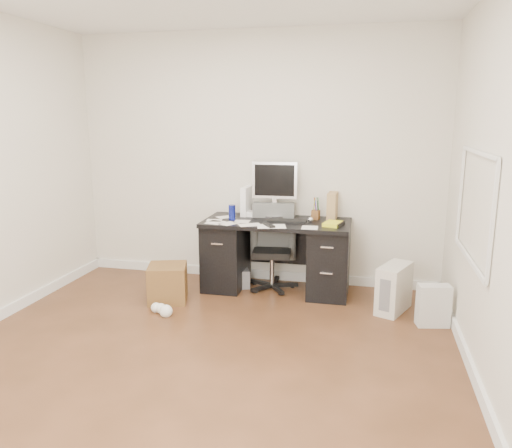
{
  "coord_description": "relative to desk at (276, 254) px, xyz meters",
  "views": [
    {
      "loc": [
        1.22,
        -3.3,
        1.81
      ],
      "look_at": [
        0.18,
        1.2,
        0.81
      ],
      "focal_mm": 35.0,
      "sensor_mm": 36.0,
      "label": 1
    }
  ],
  "objects": [
    {
      "name": "yellow_book",
      "position": [
        0.59,
        -0.1,
        0.37
      ],
      "size": [
        0.21,
        0.24,
        0.04
      ],
      "primitive_type": "cube",
      "rotation": [
        0.0,
        0.0,
        -0.25
      ],
      "color": "yellow",
      "rests_on": "desk"
    },
    {
      "name": "desk_printer",
      "position": [
        -0.48,
        0.01,
        -0.3
      ],
      "size": [
        0.41,
        0.38,
        0.2
      ],
      "primitive_type": "cube",
      "rotation": [
        0.0,
        0.0,
        0.39
      ],
      "color": "slate",
      "rests_on": "ground"
    },
    {
      "name": "computer_mouse",
      "position": [
        0.35,
        0.0,
        0.38
      ],
      "size": [
        0.06,
        0.06,
        0.06
      ],
      "primitive_type": "sphere",
      "rotation": [
        0.0,
        0.0,
        -0.12
      ],
      "color": "silver",
      "rests_on": "desk"
    },
    {
      "name": "paper_remote",
      "position": [
        -0.0,
        -0.28,
        0.36
      ],
      "size": [
        0.32,
        0.28,
        0.02
      ],
      "primitive_type": null,
      "rotation": [
        0.0,
        0.0,
        0.25
      ],
      "color": "white",
      "rests_on": "desk"
    },
    {
      "name": "travel_mug",
      "position": [
        -0.46,
        -0.07,
        0.43
      ],
      "size": [
        0.08,
        0.08,
        0.16
      ],
      "primitive_type": "cylinder",
      "rotation": [
        0.0,
        0.0,
        -0.17
      ],
      "color": "#152097",
      "rests_on": "desk"
    },
    {
      "name": "white_binder",
      "position": [
        -0.38,
        0.24,
        0.51
      ],
      "size": [
        0.15,
        0.28,
        0.31
      ],
      "primitive_type": "cube",
      "rotation": [
        0.0,
        0.0,
        -0.08
      ],
      "color": "white",
      "rests_on": "desk"
    },
    {
      "name": "loose_papers",
      "position": [
        -0.2,
        -0.05,
        0.35
      ],
      "size": [
        1.1,
        0.6,
        0.0
      ],
      "primitive_type": null,
      "color": "white",
      "rests_on": "desk"
    },
    {
      "name": "keyboard",
      "position": [
        0.11,
        -0.03,
        0.36
      ],
      "size": [
        0.4,
        0.15,
        0.02
      ],
      "primitive_type": "cube",
      "rotation": [
        0.0,
        0.0,
        0.03
      ],
      "color": "black",
      "rests_on": "desk"
    },
    {
      "name": "pc_tower",
      "position": [
        1.19,
        -0.33,
        -0.17
      ],
      "size": [
        0.36,
        0.49,
        0.45
      ],
      "primitive_type": "cube",
      "rotation": [
        0.0,
        0.0,
        -0.41
      ],
      "color": "beige",
      "rests_on": "ground"
    },
    {
      "name": "office_chair",
      "position": [
        -0.05,
        0.04,
        0.05
      ],
      "size": [
        0.56,
        0.56,
        0.9
      ],
      "primitive_type": null,
      "rotation": [
        0.0,
        0.0,
        0.11
      ],
      "color": "#4B4D4A",
      "rests_on": "ground"
    },
    {
      "name": "room_shell",
      "position": [
        -0.27,
        -1.62,
        1.26
      ],
      "size": [
        4.02,
        4.02,
        2.71
      ],
      "color": "beige",
      "rests_on": "ground"
    },
    {
      "name": "ground",
      "position": [
        -0.3,
        -1.65,
        -0.4
      ],
      "size": [
        4.0,
        4.0,
        0.0
      ],
      "primitive_type": "plane",
      "color": "#422815",
      "rests_on": "ground"
    },
    {
      "name": "shopping_bag",
      "position": [
        1.51,
        -0.6,
        -0.21
      ],
      "size": [
        0.31,
        0.25,
        0.37
      ],
      "primitive_type": "cube",
      "rotation": [
        0.0,
        0.0,
        0.2
      ],
      "color": "silver",
      "rests_on": "ground"
    },
    {
      "name": "wicker_basket",
      "position": [
        -1.0,
        -0.55,
        -0.22
      ],
      "size": [
        0.46,
        0.46,
        0.37
      ],
      "primitive_type": "cube",
      "rotation": [
        0.0,
        0.0,
        0.3
      ],
      "color": "#513A18",
      "rests_on": "ground"
    },
    {
      "name": "desk",
      "position": [
        0.0,
        0.0,
        0.0
      ],
      "size": [
        1.5,
        0.7,
        0.75
      ],
      "color": "black",
      "rests_on": "ground"
    },
    {
      "name": "pen_cup",
      "position": [
        0.38,
        0.17,
        0.47
      ],
      "size": [
        0.11,
        0.11,
        0.23
      ],
      "primitive_type": null,
      "rotation": [
        0.0,
        0.0,
        -0.16
      ],
      "color": "brown",
      "rests_on": "desk"
    },
    {
      "name": "lcd_monitor",
      "position": [
        -0.06,
        0.19,
        0.65
      ],
      "size": [
        0.49,
        0.29,
        0.6
      ],
      "primitive_type": null,
      "rotation": [
        0.0,
        0.0,
        0.04
      ],
      "color": "silver",
      "rests_on": "desk"
    },
    {
      "name": "magazine_file",
      "position": [
        0.55,
        0.23,
        0.49
      ],
      "size": [
        0.13,
        0.24,
        0.28
      ],
      "primitive_type": "cube",
      "rotation": [
        0.0,
        0.0,
        -0.05
      ],
      "color": "#9F784D",
      "rests_on": "desk"
    }
  ]
}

